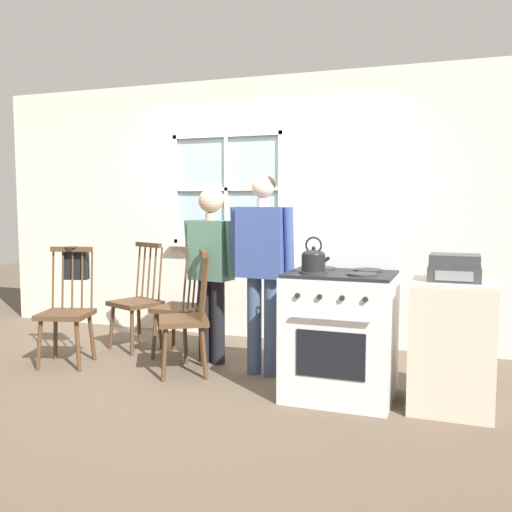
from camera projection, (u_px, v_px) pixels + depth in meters
name	position (u px, v px, depth m)	size (l,w,h in m)	color
ground_plane	(209.00, 375.00, 4.72)	(16.00, 16.00, 0.00)	brown
wall_back	(267.00, 211.00, 5.89)	(6.40, 0.16, 2.70)	silver
chair_by_window	(67.00, 313.00, 5.00)	(0.51, 0.50, 1.03)	#4C331E
chair_near_wall	(181.00, 308.00, 5.25)	(0.42, 0.44, 1.03)	#4C331E
chair_center_cluster	(137.00, 302.00, 5.55)	(0.54, 0.53, 1.03)	#4C331E
chair_near_stove	(186.00, 319.00, 4.73)	(0.56, 0.56, 1.03)	#4C331E
person_elderly_left	(211.00, 257.00, 5.01)	(0.53, 0.28, 1.55)	black
person_teen_center	(263.00, 256.00, 4.64)	(0.57, 0.26, 1.65)	#384766
stove	(340.00, 333.00, 4.16)	(0.77, 0.68, 1.08)	silver
kettle	(314.00, 259.00, 4.04)	(0.21, 0.17, 0.25)	black
potted_plant	(208.00, 234.00, 6.05)	(0.12, 0.12, 0.32)	beige
handbag	(76.00, 265.00, 5.20)	(0.24, 0.23, 0.31)	black
side_counter	(452.00, 346.00, 3.90)	(0.55, 0.50, 0.90)	beige
stereo	(455.00, 268.00, 3.83)	(0.34, 0.29, 0.18)	#38383A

